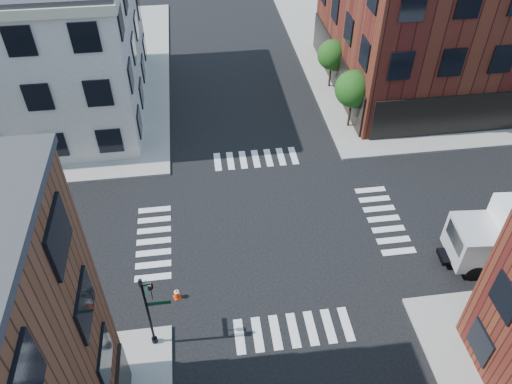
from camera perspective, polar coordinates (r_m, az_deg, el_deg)
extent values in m
plane|color=black|center=(30.09, 1.77, -4.34)|extent=(120.00, 120.00, 0.00)
cube|color=gray|center=(52.95, 21.69, 14.78)|extent=(30.00, 30.00, 0.15)
cube|color=#401210|center=(46.56, 25.59, 18.26)|extent=(25.00, 16.00, 12.00)
cylinder|color=black|center=(38.61, 10.59, 8.42)|extent=(0.18, 0.18, 1.47)
cylinder|color=black|center=(38.22, 10.72, 9.33)|extent=(0.12, 0.12, 1.47)
sphere|color=#16370F|center=(37.37, 11.05, 11.50)|extent=(2.69, 2.69, 2.69)
sphere|color=#16370F|center=(37.63, 11.35, 10.72)|extent=(1.85, 1.85, 1.85)
cylinder|color=black|center=(43.55, 8.41, 12.68)|extent=(0.18, 0.18, 1.33)
cylinder|color=black|center=(43.23, 8.50, 13.45)|extent=(0.12, 0.12, 1.33)
sphere|color=#16370F|center=(42.54, 8.70, 15.25)|extent=(2.43, 2.43, 2.43)
sphere|color=#16370F|center=(42.74, 9.00, 14.60)|extent=(1.67, 1.67, 1.67)
cylinder|color=black|center=(23.95, -12.16, -13.65)|extent=(0.12, 0.12, 4.60)
cylinder|color=black|center=(25.59, -11.51, -16.21)|extent=(0.28, 0.28, 0.30)
cube|color=#053819|center=(23.20, -11.08, -12.37)|extent=(1.10, 0.03, 0.22)
cube|color=#053819|center=(23.40, -12.51, -11.01)|extent=(0.03, 1.10, 0.22)
imported|color=black|center=(22.69, -11.84, -11.08)|extent=(0.22, 0.18, 1.10)
imported|color=black|center=(22.90, -12.96, -10.66)|extent=(0.18, 0.22, 1.10)
cube|color=#B6B6B9|center=(29.54, 23.51, -5.24)|extent=(2.40, 2.80, 2.19)
cube|color=black|center=(28.84, 21.85, -4.87)|extent=(0.28, 2.08, 0.98)
cylinder|color=black|center=(29.67, 23.69, -8.37)|extent=(1.12, 0.47, 1.09)
cylinder|color=black|center=(31.01, 22.21, -5.16)|extent=(1.12, 0.47, 1.09)
cube|color=#F4370A|center=(27.19, -8.99, -11.77)|extent=(0.47, 0.47, 0.04)
cone|color=#F4370A|center=(26.93, -9.06, -11.36)|extent=(0.45, 0.45, 0.69)
cylinder|color=white|center=(26.86, -9.08, -11.23)|extent=(0.26, 0.26, 0.08)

